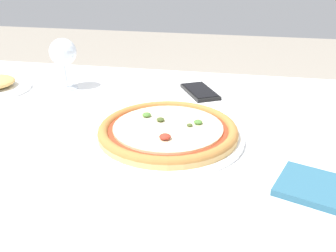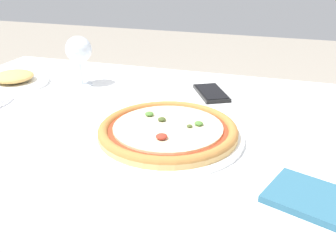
{
  "view_description": "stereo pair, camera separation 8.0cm",
  "coord_description": "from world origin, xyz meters",
  "px_view_note": "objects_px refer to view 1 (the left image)",
  "views": [
    {
      "loc": [
        0.24,
        -0.77,
        1.13
      ],
      "look_at": [
        0.1,
        -0.06,
        0.79
      ],
      "focal_mm": 40.0,
      "sensor_mm": 36.0,
      "label": 1
    },
    {
      "loc": [
        0.32,
        -0.75,
        1.13
      ],
      "look_at": [
        0.1,
        -0.06,
        0.79
      ],
      "focal_mm": 40.0,
      "sensor_mm": 36.0,
      "label": 2
    }
  ],
  "objects_px": {
    "cell_phone": "(200,91)",
    "pizza_plate": "(168,131)",
    "dining_table": "(133,159)",
    "wine_glass_far_left": "(63,53)"
  },
  "relations": [
    {
      "from": "dining_table",
      "to": "cell_phone",
      "type": "bearing_deg",
      "value": 61.01
    },
    {
      "from": "wine_glass_far_left",
      "to": "dining_table",
      "type": "bearing_deg",
      "value": -38.36
    },
    {
      "from": "wine_glass_far_left",
      "to": "cell_phone",
      "type": "relative_size",
      "value": 0.93
    },
    {
      "from": "dining_table",
      "to": "cell_phone",
      "type": "xyz_separation_m",
      "value": [
        0.13,
        0.24,
        0.1
      ]
    },
    {
      "from": "pizza_plate",
      "to": "wine_glass_far_left",
      "type": "relative_size",
      "value": 2.21
    },
    {
      "from": "wine_glass_far_left",
      "to": "cell_phone",
      "type": "bearing_deg",
      "value": 5.34
    },
    {
      "from": "dining_table",
      "to": "pizza_plate",
      "type": "distance_m",
      "value": 0.16
    },
    {
      "from": "dining_table",
      "to": "pizza_plate",
      "type": "bearing_deg",
      "value": -30.58
    },
    {
      "from": "cell_phone",
      "to": "pizza_plate",
      "type": "bearing_deg",
      "value": -96.19
    },
    {
      "from": "pizza_plate",
      "to": "cell_phone",
      "type": "height_order",
      "value": "pizza_plate"
    }
  ]
}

